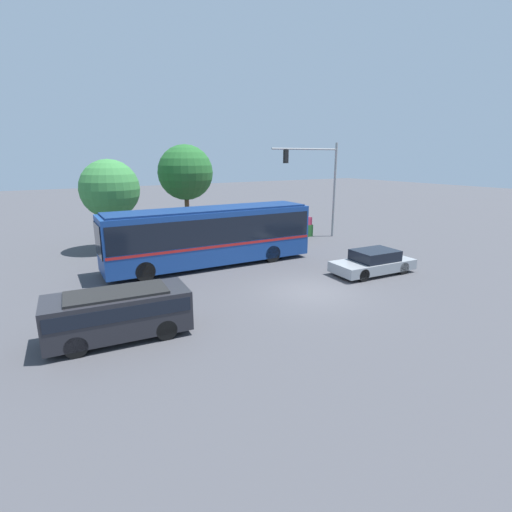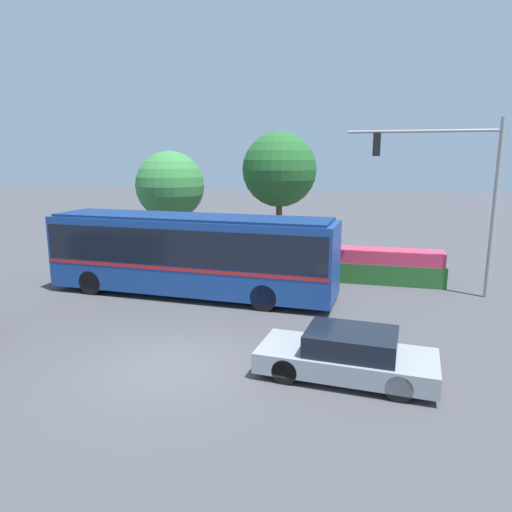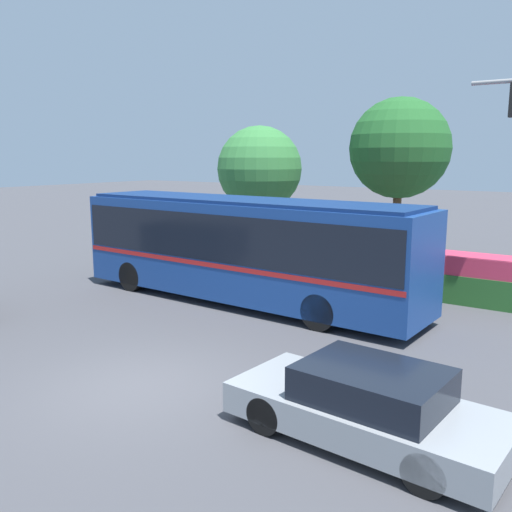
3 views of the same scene
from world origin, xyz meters
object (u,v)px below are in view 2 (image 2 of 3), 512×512
Objects in this scene: city_bus at (190,250)px; street_tree_centre at (280,170)px; traffic_light_pole at (458,182)px; sedan_foreground at (348,355)px; street_tree_left at (170,186)px.

street_tree_centre reaches higher than city_bus.
traffic_light_pole reaches higher than street_tree_centre.
sedan_foreground is 15.50m from street_tree_centre.
street_tree_centre reaches higher than sedan_foreground.
street_tree_left is (-14.05, 3.92, -0.60)m from traffic_light_pole.
traffic_light_pole reaches higher than sedan_foreground.
street_tree_left reaches higher than sedan_foreground.
traffic_light_pole is at bearing -33.67° from street_tree_centre.
city_bus is 7.98m from street_tree_left.
traffic_light_pole is at bearing -162.98° from city_bus.
street_tree_centre is at bearing 15.60° from street_tree_left.
traffic_light_pole is (3.49, 8.59, 3.98)m from sedan_foreground.
city_bus reaches higher than sedan_foreground.
city_bus is 10.88m from traffic_light_pole.
traffic_light_pole is (10.17, 2.72, 2.73)m from city_bus.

